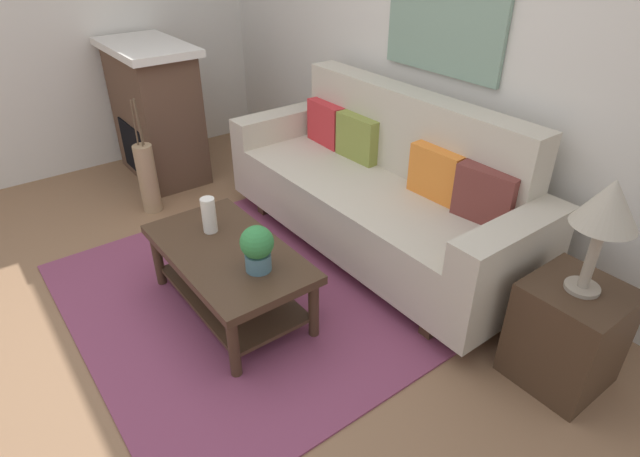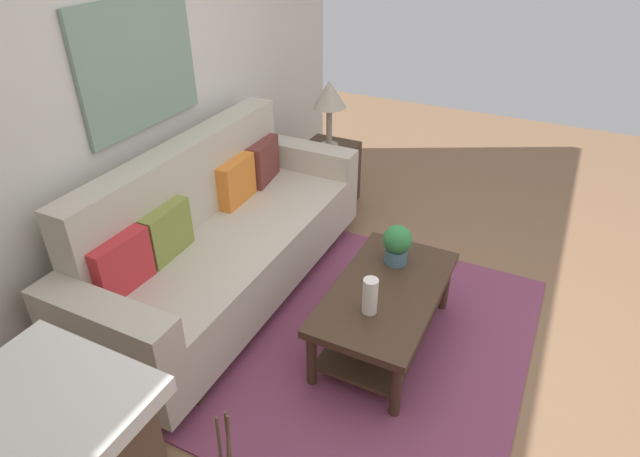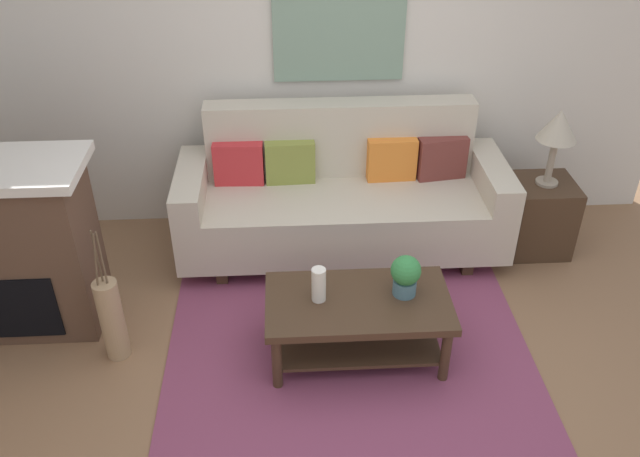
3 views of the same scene
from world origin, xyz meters
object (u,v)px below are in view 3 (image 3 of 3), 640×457
side_table (539,216)px  table_lamp (558,128)px  throw_pillow_crimson (239,163)px  floor_vase (112,320)px  couch (342,198)px  throw_pillow_olive (290,162)px  coffee_table (358,315)px  tabletop_vase (319,285)px  fireplace (16,247)px  throw_pillow_orange (392,159)px  framed_painting (339,28)px  potted_plant_tabletop (406,275)px  throw_pillow_maroon (442,158)px

side_table → table_lamp: bearing=0.0°
throw_pillow_crimson → floor_vase: 1.47m
couch → throw_pillow_olive: couch is taller
coffee_table → tabletop_vase: (-0.23, 0.02, 0.22)m
throw_pillow_olive → floor_vase: 1.69m
table_lamp → fireplace: size_ratio=0.49×
side_table → table_lamp: table_lamp is taller
couch → fireplace: fireplace is taller
throw_pillow_orange → side_table: (1.11, -0.21, -0.40)m
framed_painting → potted_plant_tabletop: bearing=-80.1°
potted_plant_tabletop → fireplace: bearing=170.4°
throw_pillow_crimson → throw_pillow_olive: same height
throw_pillow_orange → fireplace: size_ratio=0.31×
throw_pillow_crimson → tabletop_vase: (0.51, -1.27, -0.14)m
side_table → floor_vase: 3.13m
table_lamp → throw_pillow_crimson: bearing=174.6°
throw_pillow_orange → potted_plant_tabletop: (-0.10, -1.25, -0.11)m
throw_pillow_orange → table_lamp: bearing=-10.8°
potted_plant_tabletop → framed_painting: framed_painting is taller
throw_pillow_orange → floor_vase: 2.25m
throw_pillow_crimson → side_table: throw_pillow_crimson is taller
tabletop_vase → potted_plant_tabletop: (0.51, 0.02, 0.03)m
coffee_table → potted_plant_tabletop: 0.38m
throw_pillow_maroon → framed_painting: bearing=155.4°
fireplace → floor_vase: size_ratio=2.09×
throw_pillow_crimson → fireplace: (-1.34, -0.85, -0.09)m
couch → side_table: size_ratio=4.22×
side_table → throw_pillow_orange: bearing=169.2°
side_table → floor_vase: (-2.96, -1.00, -0.00)m
throw_pillow_olive → fireplace: (-1.71, -0.85, -0.09)m
coffee_table → table_lamp: (1.48, 1.08, 0.68)m
throw_pillow_crimson → floor_vase: size_ratio=0.65×
throw_pillow_olive → coffee_table: bearing=-73.9°
couch → floor_vase: size_ratio=4.26×
floor_vase → potted_plant_tabletop: bearing=-1.3°
throw_pillow_olive → throw_pillow_maroon: size_ratio=1.00×
throw_pillow_orange → fireplace: 2.60m
throw_pillow_maroon → floor_vase: 2.56m
coffee_table → throw_pillow_crimson: bearing=120.0°
throw_pillow_olive → throw_pillow_maroon: bearing=0.0°
table_lamp → floor_vase: size_ratio=1.03×
throw_pillow_crimson → tabletop_vase: bearing=-68.1°
throw_pillow_crimson → throw_pillow_olive: 0.37m
throw_pillow_olive → potted_plant_tabletop: 1.41m
table_lamp → floor_vase: bearing=-161.4°
coffee_table → throw_pillow_maroon: bearing=59.9°
throw_pillow_crimson → coffee_table: bearing=-60.0°
throw_pillow_olive → table_lamp: 1.89m
fireplace → floor_vase: 0.77m
throw_pillow_maroon → throw_pillow_olive: bearing=180.0°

